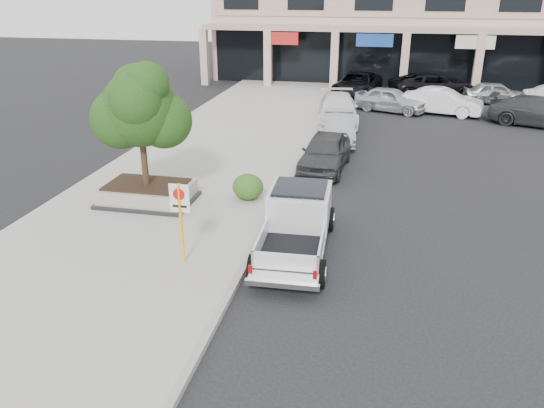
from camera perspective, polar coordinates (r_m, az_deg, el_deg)
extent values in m
plane|color=black|center=(14.89, 3.40, -6.51)|extent=(120.00, 120.00, 0.00)
cube|color=gray|center=(21.50, -8.70, 2.83)|extent=(8.00, 52.00, 0.15)
cube|color=gray|center=(20.48, 1.72, 2.09)|extent=(0.20, 52.00, 0.15)
cube|color=#C9A58D|center=(47.37, 20.53, 17.87)|extent=(40.00, 10.00, 9.00)
cube|color=tan|center=(41.36, 21.56, 16.97)|extent=(40.00, 2.20, 0.35)
cube|color=#C9A58D|center=(42.59, -7.28, 15.41)|extent=(0.55, 0.55, 4.20)
cube|color=black|center=(42.61, 20.91, 14.04)|extent=(39.20, 0.08, 3.90)
cube|color=black|center=(19.15, -13.18, 0.43)|extent=(3.20, 2.20, 0.12)
cube|color=gray|center=(19.04, -13.26, 1.29)|extent=(3.00, 2.00, 0.50)
cube|color=black|center=(18.95, -13.34, 2.08)|extent=(2.70, 1.70, 0.06)
cylinder|color=black|center=(18.59, -13.64, 5.35)|extent=(0.22, 0.22, 2.20)
sphere|color=black|center=(18.23, -14.08, 9.85)|extent=(2.50, 2.50, 2.50)
sphere|color=black|center=(18.29, -11.55, 8.82)|extent=(1.90, 1.90, 1.90)
sphere|color=black|center=(18.68, -14.44, 12.00)|extent=(1.60, 1.60, 1.60)
cylinder|color=#FFB50D|center=(14.36, -9.73, -2.16)|extent=(0.09, 0.09, 2.30)
cube|color=white|center=(14.07, -9.93, 0.62)|extent=(0.55, 0.03, 0.78)
cylinder|color=red|center=(14.00, -10.00, 1.03)|extent=(0.32, 0.02, 0.32)
ellipsoid|color=#1D4714|center=(18.73, -2.61, 1.86)|extent=(1.10, 0.99, 0.93)
imported|color=#2E3133|center=(22.36, 5.74, 5.58)|extent=(2.06, 4.52, 1.50)
imported|color=gray|center=(26.51, 7.21, 8.05)|extent=(1.96, 4.29, 1.36)
imported|color=silver|center=(30.39, 7.05, 10.11)|extent=(2.83, 5.64, 1.57)
imported|color=black|center=(38.12, 9.16, 12.56)|extent=(3.49, 6.27, 1.66)
imported|color=#AEB2B6|center=(33.75, 12.65, 10.90)|extent=(4.73, 3.16, 1.50)
imported|color=white|center=(33.86, 17.80, 10.46)|extent=(4.95, 2.76, 1.55)
imported|color=#292C2E|center=(32.92, 26.93, 8.83)|extent=(5.87, 3.88, 1.58)
imported|color=black|center=(39.19, 16.94, 12.15)|extent=(6.48, 4.37, 1.65)
imported|color=#94989C|center=(38.23, 22.97, 10.94)|extent=(4.22, 1.89, 1.41)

